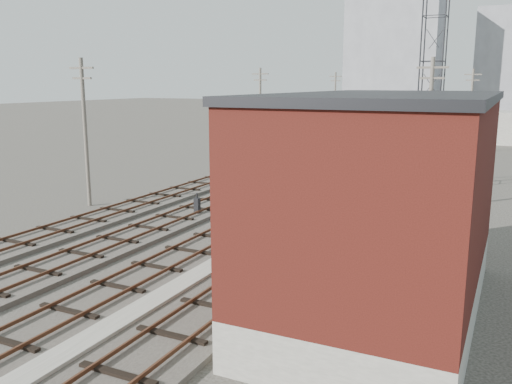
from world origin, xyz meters
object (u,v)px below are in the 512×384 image
Objects in this scene: signal_mast at (223,257)px; switch_stand at (197,206)px; car_grey at (262,145)px; car_silver at (297,144)px; site_trailer at (321,151)px; car_red at (240,147)px.

signal_mast is 3.31× the size of switch_stand.
signal_mast is 45.73m from car_grey.
signal_mast reaches higher than car_silver.
switch_stand is at bearing -179.02° from car_grey.
signal_mast is at bearing -173.54° from car_grey.
car_red is at bearing 156.46° from site_trailer.
car_silver reaches higher than switch_stand.
car_red reaches higher than car_grey.
car_silver is at bearing -79.99° from car_grey.
car_silver is (-14.78, 43.66, -1.81)m from signal_mast.
car_silver is (-6.12, 31.20, 0.10)m from switch_stand.
car_red is at bearing 139.68° from car_grey.
switch_stand reaches higher than car_grey.
switch_stand reaches higher than car_red.
car_red is 0.91× the size of car_grey.
signal_mast is 46.13m from car_silver.
car_silver is at bearing 108.70° from signal_mast.
signal_mast is 1.00× the size of car_silver.
site_trailer reaches higher than car_grey.
switch_stand is at bearing -153.56° from car_silver.
signal_mast is at bearing -170.36° from car_red.
switch_stand is 28.56m from car_red.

